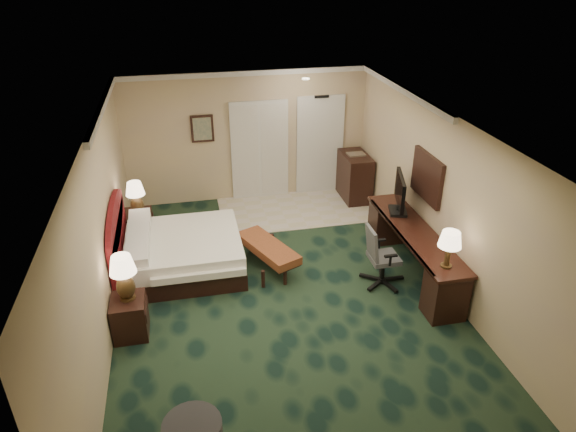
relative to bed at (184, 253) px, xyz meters
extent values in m
cube|color=black|center=(1.46, -1.16, -0.30)|extent=(5.00, 7.50, 0.00)
cube|color=white|center=(1.46, -1.16, 2.40)|extent=(5.00, 7.50, 0.00)
cube|color=#D4BB81|center=(1.46, 2.59, 1.05)|extent=(5.00, 0.00, 2.70)
cube|color=#D4BB81|center=(-1.04, -1.16, 1.05)|extent=(0.00, 7.50, 2.70)
cube|color=#D4BB81|center=(3.96, -1.16, 1.05)|extent=(0.00, 7.50, 2.70)
cube|color=beige|center=(2.36, 1.74, -0.29)|extent=(3.20, 1.70, 0.01)
cube|color=silver|center=(3.01, 2.56, 0.75)|extent=(1.02, 0.06, 2.18)
cube|color=beige|center=(1.71, 2.55, 0.75)|extent=(1.20, 0.06, 2.10)
cube|color=#4F665D|center=(0.56, 2.55, 1.30)|extent=(0.45, 0.06, 0.55)
cube|color=white|center=(3.92, -0.56, 1.25)|extent=(0.05, 0.95, 0.75)
cube|color=white|center=(0.00, 0.00, 0.00)|extent=(1.88, 1.74, 0.60)
cube|color=black|center=(-0.79, -1.52, -0.01)|extent=(0.46, 0.52, 0.57)
cube|color=black|center=(-0.77, 0.99, 0.02)|extent=(0.50, 0.57, 0.63)
cube|color=brown|center=(1.37, -0.25, -0.07)|extent=(0.95, 1.39, 0.45)
cube|color=black|center=(3.64, -0.93, 0.10)|extent=(0.60, 2.76, 0.80)
cube|color=black|center=(3.63, -0.26, 0.83)|extent=(0.31, 0.84, 0.67)
cube|color=black|center=(3.65, 2.04, 0.20)|extent=(0.52, 0.93, 0.99)
camera|label=1|loc=(0.16, -7.47, 4.49)|focal=32.00mm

